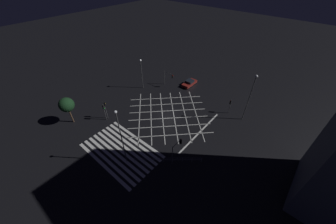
% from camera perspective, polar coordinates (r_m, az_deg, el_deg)
% --- Properties ---
extents(ground_plane, '(200.00, 200.00, 0.00)m').
position_cam_1_polar(ground_plane, '(38.43, -0.00, -0.75)').
color(ground_plane, black).
extents(road_markings, '(19.59, 25.84, 0.01)m').
position_cam_1_polar(road_markings, '(34.21, -8.30, -7.65)').
color(road_markings, silver).
rests_on(road_markings, ground_plane).
extents(traffic_light_nw_main, '(2.83, 0.36, 3.65)m').
position_cam_1_polar(traffic_light_nw_main, '(46.03, 0.33, 10.82)').
color(traffic_light_nw_main, '#424244').
rests_on(traffic_light_nw_main, ground_plane).
extents(traffic_light_ne_main, '(0.39, 0.36, 3.23)m').
position_cam_1_polar(traffic_light_ne_main, '(39.43, 18.43, 2.36)').
color(traffic_light_ne_main, '#424244').
rests_on(traffic_light_ne_main, ground_plane).
extents(traffic_light_se_cross, '(0.36, 2.24, 4.29)m').
position_cam_1_polar(traffic_light_se_cross, '(28.32, 2.80, -10.74)').
color(traffic_light_se_cross, '#424244').
rests_on(traffic_light_se_cross, ground_plane).
extents(traffic_light_sw_main, '(0.39, 0.36, 3.77)m').
position_cam_1_polar(traffic_light_sw_main, '(37.50, -18.90, 0.82)').
color(traffic_light_sw_main, '#424244').
rests_on(traffic_light_sw_main, ground_plane).
extents(traffic_light_sw_cross, '(0.36, 0.39, 4.01)m').
position_cam_1_polar(traffic_light_sw_cross, '(37.79, -18.56, 1.59)').
color(traffic_light_sw_cross, '#424244').
rests_on(traffic_light_sw_cross, ground_plane).
extents(street_lamp_east, '(0.51, 0.51, 7.41)m').
position_cam_1_polar(street_lamp_east, '(44.47, -8.16, 13.08)').
color(street_lamp_east, '#424244').
rests_on(street_lamp_east, ground_plane).
extents(street_lamp_west, '(0.49, 0.49, 9.83)m').
position_cam_1_polar(street_lamp_west, '(36.46, 24.09, 5.80)').
color(street_lamp_west, '#424244').
rests_on(street_lamp_west, ground_plane).
extents(street_lamp_far, '(0.41, 0.41, 10.32)m').
position_cam_1_polar(street_lamp_far, '(26.59, -14.30, -6.24)').
color(street_lamp_far, '#424244').
rests_on(street_lamp_far, ground_plane).
extents(street_tree_near, '(2.72, 2.72, 5.55)m').
position_cam_1_polar(street_tree_near, '(38.81, -28.53, 1.91)').
color(street_tree_near, '#473323').
rests_on(street_tree_near, ground_plane).
extents(waiting_car, '(1.90, 4.28, 1.31)m').
position_cam_1_polar(waiting_car, '(47.73, 6.56, 8.80)').
color(waiting_car, maroon).
rests_on(waiting_car, ground_plane).
extents(pedestrian_railing, '(8.07, 6.80, 1.05)m').
position_cam_1_polar(pedestrian_railing, '(30.02, -0.00, -14.23)').
color(pedestrian_railing, gray).
rests_on(pedestrian_railing, ground_plane).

